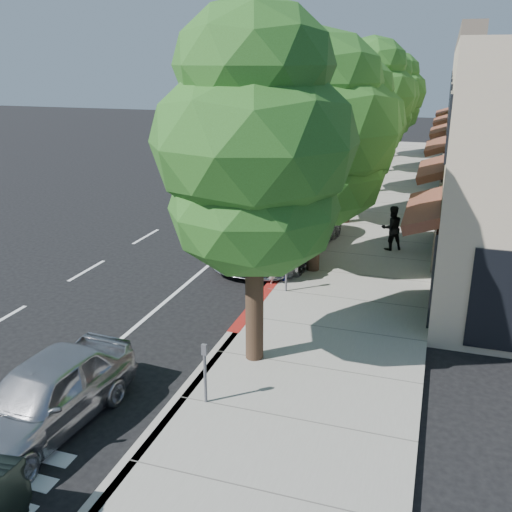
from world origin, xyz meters
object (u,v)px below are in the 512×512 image
at_px(street_tree_5, 393,94).
at_px(dark_sedan, 305,195).
at_px(street_tree_3, 370,98).
at_px(street_tree_4, 383,97).
at_px(street_tree_0, 254,148).
at_px(dark_suv_far, 366,150).
at_px(silver_suv, 278,230).
at_px(cyclist, 275,261).
at_px(pedestrian, 392,228).
at_px(near_car_a, 44,396).
at_px(street_tree_2, 350,124).
at_px(white_pickup, 318,165).
at_px(bicycle, 260,264).
at_px(street_tree_1, 317,132).

bearing_deg(street_tree_5, dark_sedan, -97.26).
bearing_deg(street_tree_3, street_tree_4, 90.00).
bearing_deg(street_tree_0, dark_suv_far, 92.82).
xyz_separation_m(silver_suv, dark_suv_far, (0.19, 20.94, -0.21)).
xyz_separation_m(cyclist, pedestrian, (3.03, 4.31, 0.13)).
bearing_deg(street_tree_3, pedestrian, -76.65).
bearing_deg(near_car_a, street_tree_0, 54.84).
xyz_separation_m(street_tree_3, silver_suv, (-1.59, -10.50, -3.86)).
distance_m(street_tree_2, white_pickup, 10.16).
bearing_deg(near_car_a, bicycle, 84.97).
bearing_deg(cyclist, street_tree_1, -29.50).
bearing_deg(street_tree_5, street_tree_0, -90.00).
relative_size(bicycle, near_car_a, 0.47).
height_order(street_tree_1, street_tree_4, street_tree_1).
distance_m(street_tree_1, dark_suv_far, 22.80).
distance_m(street_tree_4, dark_sedan, 11.22).
height_order(street_tree_3, street_tree_5, street_tree_3).
height_order(street_tree_4, cyclist, street_tree_4).
relative_size(cyclist, bicycle, 0.86).
relative_size(dark_suv_far, near_car_a, 1.03).
bearing_deg(street_tree_0, dark_sedan, 98.73).
distance_m(street_tree_2, dark_suv_far, 16.85).
xyz_separation_m(street_tree_2, dark_suv_far, (-1.40, 16.44, -3.44)).
height_order(street_tree_1, pedestrian, street_tree_1).
relative_size(street_tree_1, street_tree_3, 0.97).
bearing_deg(street_tree_0, street_tree_5, 90.00).
bearing_deg(near_car_a, street_tree_5, 89.69).
xyz_separation_m(street_tree_3, cyclist, (-0.87, -13.43, -3.97)).
height_order(dark_suv_far, near_car_a, dark_suv_far).
distance_m(street_tree_0, cyclist, 6.17).
xyz_separation_m(street_tree_0, dark_suv_far, (-1.40, 28.44, -4.15)).
height_order(silver_suv, dark_sedan, silver_suv).
relative_size(street_tree_1, near_car_a, 1.83).
bearing_deg(street_tree_2, street_tree_1, -90.00).
relative_size(street_tree_5, cyclist, 4.38).
bearing_deg(dark_suv_far, street_tree_5, 44.05).
bearing_deg(street_tree_1, cyclist, -121.35).
bearing_deg(street_tree_0, street_tree_3, 90.00).
xyz_separation_m(street_tree_4, bicycle, (-1.47, -19.00, -3.99)).
relative_size(street_tree_4, white_pickup, 1.26).
distance_m(street_tree_5, pedestrian, 21.50).
bearing_deg(dark_sedan, street_tree_4, 82.27).
distance_m(street_tree_3, pedestrian, 10.13).
xyz_separation_m(street_tree_1, street_tree_2, (0.00, 6.00, -0.34)).
bearing_deg(pedestrian, cyclist, 25.43).
relative_size(street_tree_5, dark_suv_far, 1.71).
xyz_separation_m(street_tree_0, pedestrian, (2.16, 8.89, -3.92)).
xyz_separation_m(street_tree_5, dark_sedan, (-2.09, -16.40, -3.56)).
relative_size(street_tree_4, pedestrian, 4.54).
height_order(silver_suv, pedestrian, silver_suv).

